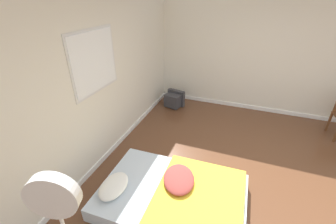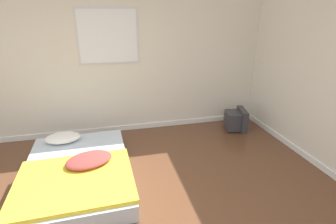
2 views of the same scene
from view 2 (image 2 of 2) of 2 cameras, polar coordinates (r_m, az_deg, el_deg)
The scene contains 3 objects.
wall_back at distance 4.62m, azimuth -12.66°, elevation 10.78°, with size 7.90×0.08×2.60m.
mattress_bed at distance 3.70m, azimuth -19.16°, elevation -12.04°, with size 1.37×1.98×0.35m.
crt_tv at distance 5.03m, azimuth 14.64°, elevation -1.68°, with size 0.43×0.47×0.40m.
Camera 2 is at (-0.10, -1.96, 2.08)m, focal length 28.00 mm.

